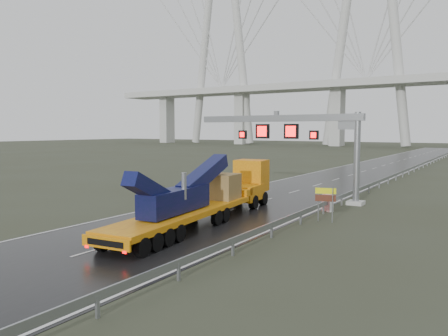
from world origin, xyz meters
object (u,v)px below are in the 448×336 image
Objects in this scene: sign_gantry at (299,132)px; exit_sign_pair at (326,198)px; striped_barrier at (328,203)px; heavy_haul_truck at (214,194)px.

exit_sign_pair is (5.00, -7.44, -4.07)m from sign_gantry.
striped_barrier is (-1.10, 3.58, -0.93)m from exit_sign_pair.
exit_sign_pair is 1.80× the size of striped_barrier.
striped_barrier is (3.90, -3.86, -5.00)m from sign_gantry.
exit_sign_pair is 3.86m from striped_barrier.
heavy_haul_truck is 8.16× the size of exit_sign_pair.
heavy_haul_truck is at bearing -171.81° from exit_sign_pair.
sign_gantry is 11.16m from heavy_haul_truck.
sign_gantry reaches higher than exit_sign_pair.
exit_sign_pair is at bearing 16.94° from heavy_haul_truck.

